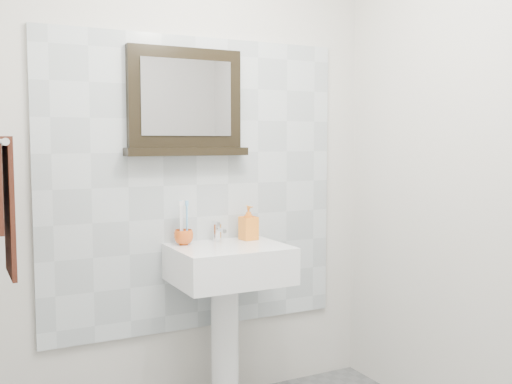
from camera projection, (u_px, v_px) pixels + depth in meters
back_wall at (195, 165)px, 3.08m from camera, size 2.00×0.01×2.50m
left_wall at (2, 186)px, 1.65m from camera, size 0.01×2.20×2.50m
right_wall at (507, 170)px, 2.56m from camera, size 0.01×2.20×2.50m
splashback at (196, 185)px, 3.08m from camera, size 1.60×0.02×1.50m
pedestal_sink at (228, 282)px, 2.97m from camera, size 0.55×0.44×0.96m
toothbrush_cup at (184, 237)px, 2.97m from camera, size 0.11×0.11×0.08m
toothbrushes at (183, 220)px, 2.97m from camera, size 0.05×0.04×0.21m
soap_dispenser at (249, 223)px, 3.12m from camera, size 0.09×0.09×0.18m
framed_mirror at (185, 105)px, 2.99m from camera, size 0.63×0.11×0.54m
towel_bar at (0, 142)px, 2.32m from camera, size 0.07×0.40×0.03m
hand_towel at (4, 195)px, 2.34m from camera, size 0.06×0.30×0.55m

